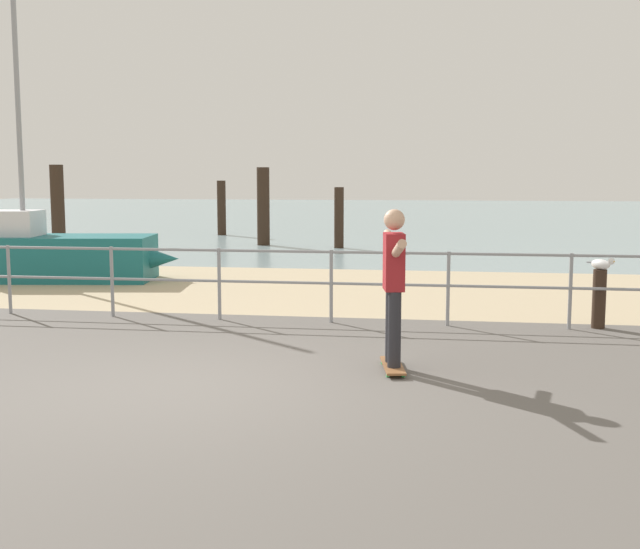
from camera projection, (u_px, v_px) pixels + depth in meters
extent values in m
cube|color=#605B56|center=(159.00, 418.00, 6.90)|extent=(24.00, 10.00, 0.04)
cube|color=tan|center=(310.00, 289.00, 14.75)|extent=(24.00, 6.00, 0.04)
cube|color=#849EA3|center=(397.00, 215.00, 42.21)|extent=(72.00, 50.00, 0.04)
cylinder|color=gray|center=(9.00, 280.00, 11.96)|extent=(0.05, 0.05, 1.05)
cylinder|color=gray|center=(112.00, 282.00, 11.71)|extent=(0.05, 0.05, 1.05)
cylinder|color=gray|center=(219.00, 285.00, 11.47)|extent=(0.05, 0.05, 1.05)
cylinder|color=gray|center=(331.00, 287.00, 11.22)|extent=(0.05, 0.05, 1.05)
cylinder|color=gray|center=(448.00, 289.00, 10.98)|extent=(0.05, 0.05, 1.05)
cylinder|color=gray|center=(570.00, 292.00, 10.73)|extent=(0.05, 0.05, 1.05)
cylinder|color=gray|center=(164.00, 249.00, 11.53)|extent=(14.60, 0.04, 0.04)
cylinder|color=gray|center=(165.00, 280.00, 11.58)|extent=(14.60, 0.04, 0.04)
cube|color=#19666B|center=(40.00, 259.00, 15.78)|extent=(4.55, 2.01, 0.90)
cone|color=#19666B|center=(151.00, 259.00, 15.76)|extent=(1.20, 0.91, 0.77)
cylinder|color=gray|center=(18.00, 108.00, 15.42)|extent=(0.10, 0.10, 4.95)
cube|color=silver|center=(8.00, 223.00, 15.70)|extent=(1.32, 1.06, 0.50)
cube|color=brown|center=(393.00, 365.00, 8.51)|extent=(0.33, 0.82, 0.02)
cylinder|color=#3FBF59|center=(403.00, 376.00, 8.24)|extent=(0.04, 0.06, 0.06)
cylinder|color=#3FBF59|center=(388.00, 376.00, 8.23)|extent=(0.04, 0.06, 0.06)
cylinder|color=#3FBF59|center=(397.00, 363.00, 8.79)|extent=(0.04, 0.06, 0.06)
cylinder|color=#3FBF59|center=(383.00, 363.00, 8.79)|extent=(0.04, 0.06, 0.06)
cylinder|color=#26262B|center=(394.00, 330.00, 8.34)|extent=(0.14, 0.14, 0.80)
cylinder|color=#26262B|center=(392.00, 325.00, 8.58)|extent=(0.14, 0.14, 0.80)
cube|color=maroon|center=(394.00, 262.00, 8.37)|extent=(0.26, 0.39, 0.60)
sphere|color=tan|center=(394.00, 220.00, 8.32)|extent=(0.22, 0.22, 0.22)
cylinder|color=tan|center=(399.00, 249.00, 7.91)|extent=(0.18, 0.56, 0.23)
cylinder|color=tan|center=(390.00, 241.00, 8.79)|extent=(0.18, 0.56, 0.23)
cylinder|color=#332319|center=(599.00, 300.00, 10.82)|extent=(0.18, 0.18, 0.82)
ellipsoid|color=white|center=(601.00, 264.00, 10.76)|extent=(0.29, 0.34, 0.14)
sphere|color=white|center=(611.00, 261.00, 10.58)|extent=(0.09, 0.09, 0.09)
cone|color=gold|center=(614.00, 262.00, 10.54)|extent=(0.05, 0.05, 0.02)
cube|color=slate|center=(592.00, 262.00, 10.90)|extent=(0.13, 0.14, 0.02)
cylinder|color=#332319|center=(58.00, 210.00, 20.86)|extent=(0.35, 0.35, 2.36)
cylinder|color=#332319|center=(222.00, 208.00, 27.74)|extent=(0.30, 0.30, 1.90)
cylinder|color=#332319|center=(263.00, 207.00, 23.67)|extent=(0.37, 0.37, 2.32)
cylinder|color=#332319|center=(339.00, 218.00, 22.77)|extent=(0.27, 0.27, 1.75)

